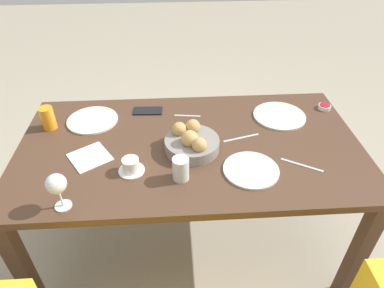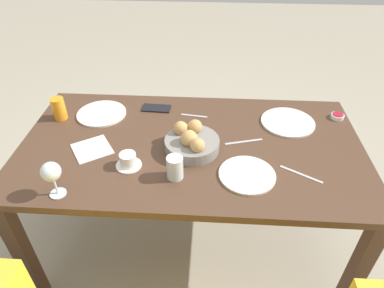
# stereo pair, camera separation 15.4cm
# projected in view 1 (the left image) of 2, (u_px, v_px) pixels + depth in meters

# --- Properties ---
(ground_plane) EXTENTS (10.00, 10.00, 0.00)m
(ground_plane) POSITION_uv_depth(u_px,v_px,m) (190.00, 239.00, 2.03)
(ground_plane) COLOR #A89E89
(dining_table) EXTENTS (1.59, 0.86, 0.72)m
(dining_table) POSITION_uv_depth(u_px,v_px,m) (190.00, 158.00, 1.65)
(dining_table) COLOR #4C3323
(dining_table) RESTS_ON ground_plane
(bread_basket) EXTENTS (0.25, 0.25, 0.12)m
(bread_basket) POSITION_uv_depth(u_px,v_px,m) (191.00, 142.00, 1.54)
(bread_basket) COLOR gray
(bread_basket) RESTS_ON dining_table
(plate_near_left) EXTENTS (0.27, 0.27, 0.01)m
(plate_near_left) POSITION_uv_depth(u_px,v_px,m) (279.00, 116.00, 1.78)
(plate_near_left) COLOR silver
(plate_near_left) RESTS_ON dining_table
(plate_near_right) EXTENTS (0.26, 0.26, 0.01)m
(plate_near_right) POSITION_uv_depth(u_px,v_px,m) (93.00, 120.00, 1.74)
(plate_near_right) COLOR silver
(plate_near_right) RESTS_ON dining_table
(plate_far_center) EXTENTS (0.24, 0.24, 0.01)m
(plate_far_center) POSITION_uv_depth(u_px,v_px,m) (251.00, 170.00, 1.44)
(plate_far_center) COLOR silver
(plate_far_center) RESTS_ON dining_table
(juice_glass) EXTENTS (0.07, 0.07, 0.11)m
(juice_glass) POSITION_uv_depth(u_px,v_px,m) (48.00, 118.00, 1.66)
(juice_glass) COLOR orange
(juice_glass) RESTS_ON dining_table
(water_tumbler) EXTENTS (0.07, 0.07, 0.10)m
(water_tumbler) POSITION_uv_depth(u_px,v_px,m) (181.00, 169.00, 1.38)
(water_tumbler) COLOR silver
(water_tumbler) RESTS_ON dining_table
(wine_glass) EXTENTS (0.08, 0.08, 0.16)m
(wine_glass) POSITION_uv_depth(u_px,v_px,m) (56.00, 185.00, 1.22)
(wine_glass) COLOR silver
(wine_glass) RESTS_ON dining_table
(coffee_cup) EXTENTS (0.11, 0.11, 0.06)m
(coffee_cup) POSITION_uv_depth(u_px,v_px,m) (131.00, 166.00, 1.43)
(coffee_cup) COLOR white
(coffee_cup) RESTS_ON dining_table
(jam_bowl_berry) EXTENTS (0.07, 0.07, 0.02)m
(jam_bowl_berry) POSITION_uv_depth(u_px,v_px,m) (325.00, 107.00, 1.83)
(jam_bowl_berry) COLOR white
(jam_bowl_berry) RESTS_ON dining_table
(fork_silver) EXTENTS (0.18, 0.06, 0.00)m
(fork_silver) POSITION_uv_depth(u_px,v_px,m) (241.00, 138.00, 1.63)
(fork_silver) COLOR #B7B7BC
(fork_silver) RESTS_ON dining_table
(knife_silver) EXTENTS (0.16, 0.10, 0.00)m
(knife_silver) POSITION_uv_depth(u_px,v_px,m) (302.00, 165.00, 1.47)
(knife_silver) COLOR #B7B7BC
(knife_silver) RESTS_ON dining_table
(spoon_coffee) EXTENTS (0.14, 0.03, 0.00)m
(spoon_coffee) POSITION_uv_depth(u_px,v_px,m) (187.00, 116.00, 1.78)
(spoon_coffee) COLOR #B7B7BC
(spoon_coffee) RESTS_ON dining_table
(napkin) EXTENTS (0.22, 0.22, 0.00)m
(napkin) POSITION_uv_depth(u_px,v_px,m) (90.00, 157.00, 1.52)
(napkin) COLOR white
(napkin) RESTS_ON dining_table
(cell_phone) EXTENTS (0.15, 0.08, 0.01)m
(cell_phone) POSITION_uv_depth(u_px,v_px,m) (148.00, 111.00, 1.82)
(cell_phone) COLOR black
(cell_phone) RESTS_ON dining_table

